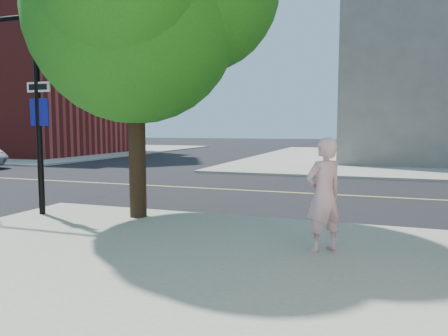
% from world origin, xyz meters
% --- Properties ---
extents(ground, '(140.00, 140.00, 0.00)m').
position_xyz_m(ground, '(0.00, 0.00, 0.00)').
color(ground, black).
rests_on(ground, ground).
extents(road_ew, '(140.00, 9.00, 0.01)m').
position_xyz_m(road_ew, '(0.00, 4.50, 0.01)').
color(road_ew, black).
rests_on(road_ew, ground).
extents(sidewalk_nw, '(26.00, 25.00, 0.12)m').
position_xyz_m(sidewalk_nw, '(-23.00, 21.50, 0.06)').
color(sidewalk_nw, '#9C9B8B').
rests_on(sidewalk_nw, ground).
extents(church, '(15.20, 12.00, 14.40)m').
position_xyz_m(church, '(-20.00, 18.00, 7.18)').
color(church, maroon).
rests_on(church, sidewalk_nw).
extents(man_on_phone, '(0.79, 0.78, 1.84)m').
position_xyz_m(man_on_phone, '(6.07, -2.25, 1.04)').
color(man_on_phone, '#E7ABB7').
rests_on(man_on_phone, sidewalk_se).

